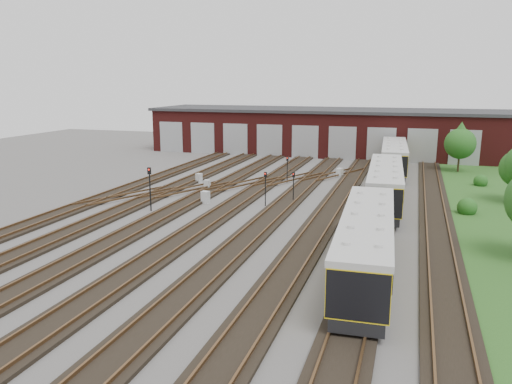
% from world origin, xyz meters
% --- Properties ---
extents(ground, '(120.00, 120.00, 0.00)m').
position_xyz_m(ground, '(0.00, 0.00, 0.00)').
color(ground, '#43403E').
rests_on(ground, ground).
extents(track_network, '(30.40, 70.00, 0.33)m').
position_xyz_m(track_network, '(-0.17, 0.59, 0.11)').
color(track_network, black).
rests_on(track_network, ground).
extents(maintenance_shed, '(51.00, 12.50, 6.35)m').
position_xyz_m(maintenance_shed, '(-0.01, 39.97, 3.20)').
color(maintenance_shed, '#4E1413').
rests_on(maintenance_shed, ground).
extents(grass_verge, '(8.00, 55.00, 0.05)m').
position_xyz_m(grass_verge, '(19.00, 10.00, 0.03)').
color(grass_verge, '#214B19').
rests_on(grass_verge, ground).
extents(metro_train, '(3.35, 46.77, 3.03)m').
position_xyz_m(metro_train, '(10.00, 9.81, 1.88)').
color(metro_train, black).
rests_on(metro_train, ground).
extents(signal_mast_0, '(0.30, 0.28, 3.55)m').
position_xyz_m(signal_mast_0, '(-7.79, 2.51, 2.26)').
color(signal_mast_0, black).
rests_on(signal_mast_0, ground).
extents(signal_mast_1, '(0.23, 0.21, 2.70)m').
position_xyz_m(signal_mast_1, '(-0.15, 16.95, 1.73)').
color(signal_mast_1, black).
rests_on(signal_mast_1, ground).
extents(signal_mast_2, '(0.23, 0.21, 2.58)m').
position_xyz_m(signal_mast_2, '(2.39, 9.04, 1.66)').
color(signal_mast_2, black).
rests_on(signal_mast_2, ground).
extents(signal_mast_3, '(0.23, 0.21, 2.89)m').
position_xyz_m(signal_mast_3, '(0.52, 6.88, 1.83)').
color(signal_mast_3, black).
rests_on(signal_mast_3, ground).
extents(relay_cabinet_0, '(0.59, 0.51, 0.88)m').
position_xyz_m(relay_cabinet_0, '(-6.80, 11.70, 0.44)').
color(relay_cabinet_0, '#B7BABC').
rests_on(relay_cabinet_0, ground).
extents(relay_cabinet_1, '(0.70, 0.65, 0.95)m').
position_xyz_m(relay_cabinet_1, '(-8.80, 14.23, 0.48)').
color(relay_cabinet_1, '#B7BABC').
rests_on(relay_cabinet_1, ground).
extents(relay_cabinet_2, '(0.71, 0.63, 1.06)m').
position_xyz_m(relay_cabinet_2, '(-4.62, 6.21, 0.53)').
color(relay_cabinet_2, '#B7BABC').
rests_on(relay_cabinet_2, ground).
extents(relay_cabinet_3, '(0.62, 0.55, 0.90)m').
position_xyz_m(relay_cabinet_3, '(4.46, 21.74, 0.45)').
color(relay_cabinet_3, '#B7BABC').
rests_on(relay_cabinet_3, ground).
extents(relay_cabinet_4, '(0.69, 0.64, 0.93)m').
position_xyz_m(relay_cabinet_4, '(4.54, 22.05, 0.46)').
color(relay_cabinet_4, '#B7BABC').
rests_on(relay_cabinet_4, ground).
extents(tree_0, '(3.47, 3.47, 5.76)m').
position_xyz_m(tree_0, '(17.04, 28.89, 3.70)').
color(tree_0, '#322716').
rests_on(tree_0, ground).
extents(bush_0, '(1.51, 1.51, 1.51)m').
position_xyz_m(bush_0, '(16.36, 9.24, 0.76)').
color(bush_0, '#164A15').
rests_on(bush_0, ground).
extents(bush_1, '(1.36, 1.36, 1.36)m').
position_xyz_m(bush_1, '(18.62, 21.19, 0.68)').
color(bush_1, '#164A15').
rests_on(bush_1, ground).
extents(bush_2, '(1.54, 1.54, 1.54)m').
position_xyz_m(bush_2, '(20.95, 35.00, 0.77)').
color(bush_2, '#164A15').
rests_on(bush_2, ground).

